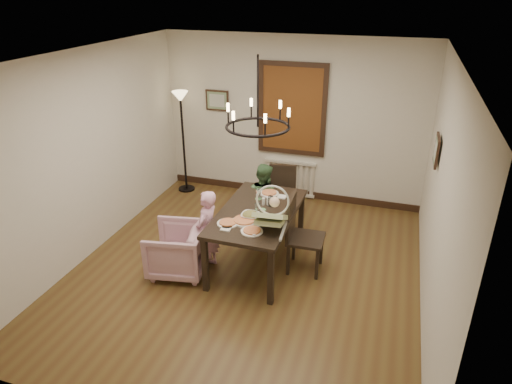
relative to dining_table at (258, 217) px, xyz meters
The scene contains 17 objects.
room_shell 0.70m from the dining_table, 125.43° to the left, with size 4.51×5.00×2.81m.
dining_table is the anchor object (origin of this frame).
chair_far 1.16m from the dining_table, 88.26° to the left, with size 0.42×0.42×0.96m, color black, non-canonical shape.
chair_right 0.68m from the dining_table, ahead, with size 0.47×0.47×1.06m, color black, non-canonical shape.
armchair 1.15m from the dining_table, 151.02° to the right, with size 0.72×0.74×0.67m, color #CA9AA4.
elderly_woman 0.72m from the dining_table, 152.04° to the right, with size 0.34×0.23×0.94m, color #E4A1C0.
seated_man 0.88m from the dining_table, 101.97° to the left, with size 0.46×0.36×0.94m, color #41673D.
baby_bouncer 0.57m from the dining_table, 53.31° to the right, with size 0.43×0.59×0.39m, color beige, non-canonical shape.
salad_bowl 0.24m from the dining_table, 99.05° to the right, with size 0.28×0.28×0.07m, color white.
pizza_platter 0.36m from the dining_table, 101.65° to the right, with size 0.31×0.31×0.04m, color tan.
drinking_glass 0.18m from the dining_table, 70.12° to the right, with size 0.08×0.08×0.15m, color silver.
window_blinds 2.40m from the dining_table, 92.46° to the left, with size 1.00×0.03×1.40m, color brown.
radiator 2.28m from the dining_table, 92.44° to the left, with size 0.92×0.12×0.62m, color silver, non-canonical shape.
picture_back 2.82m from the dining_table, 122.88° to the left, with size 0.42×0.03×0.36m, color black.
picture_right 2.41m from the dining_table, 17.50° to the left, with size 0.42×0.03×0.36m, color black.
floor_lamp 2.77m from the dining_table, 136.16° to the left, with size 0.30×0.30×1.80m, color black, non-canonical shape.
chandelier 1.23m from the dining_table, 135.00° to the left, with size 0.80×0.80×0.04m, color black.
Camera 1 is at (1.69, -4.86, 3.57)m, focal length 32.00 mm.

